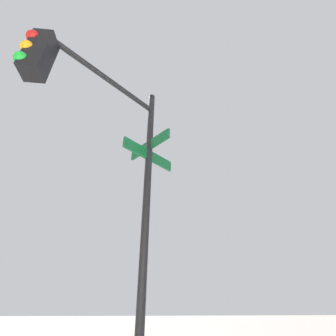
% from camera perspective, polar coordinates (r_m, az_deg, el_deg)
% --- Properties ---
extents(traffic_signal_near, '(2.21, 1.91, 5.47)m').
position_cam_1_polar(traffic_signal_near, '(3.59, -16.47, 7.63)').
color(traffic_signal_near, black).
rests_on(traffic_signal_near, ground_plane).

